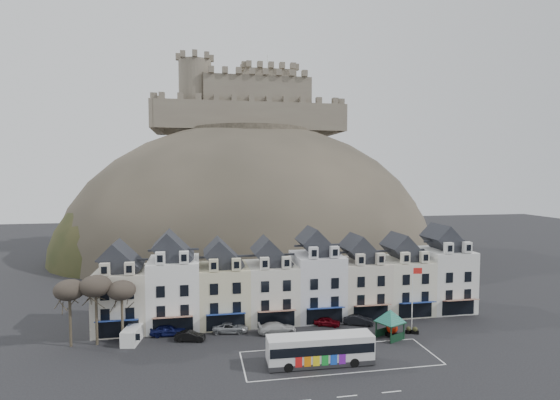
% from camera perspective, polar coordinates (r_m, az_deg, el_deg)
% --- Properties ---
extents(ground, '(300.00, 300.00, 0.00)m').
position_cam_1_polar(ground, '(51.59, 5.99, -20.57)').
color(ground, black).
rests_on(ground, ground).
extents(coach_bay_markings, '(22.00, 7.50, 0.01)m').
position_cam_1_polar(coach_bay_markings, '(53.23, 7.77, -19.79)').
color(coach_bay_markings, silver).
rests_on(coach_bay_markings, ground).
extents(townhouse_terrace, '(54.40, 9.35, 11.80)m').
position_cam_1_polar(townhouse_terrace, '(64.52, 2.01, -10.57)').
color(townhouse_terrace, beige).
rests_on(townhouse_terrace, ground).
extents(castle_hill, '(100.00, 76.00, 68.00)m').
position_cam_1_polar(castle_hill, '(116.87, -3.21, -6.74)').
color(castle_hill, '#322F26').
rests_on(castle_hill, ground).
extents(castle, '(50.20, 22.20, 22.00)m').
position_cam_1_polar(castle, '(123.29, -4.07, 12.51)').
color(castle, '#685C50').
rests_on(castle, ground).
extents(tree_left_far, '(3.61, 3.61, 8.24)m').
position_cam_1_polar(tree_left_far, '(59.37, -25.81, -10.60)').
color(tree_left_far, '#393124').
rests_on(tree_left_far, ground).
extents(tree_left_mid, '(3.78, 3.78, 8.64)m').
position_cam_1_polar(tree_left_mid, '(58.58, -22.94, -10.37)').
color(tree_left_mid, '#393124').
rests_on(tree_left_mid, ground).
extents(tree_left_near, '(3.43, 3.43, 7.84)m').
position_cam_1_polar(tree_left_near, '(58.19, -19.98, -11.09)').
color(tree_left_near, '#393124').
rests_on(tree_left_near, ground).
extents(bus, '(11.80, 3.03, 3.31)m').
position_cam_1_polar(bus, '(50.79, 5.26, -18.72)').
color(bus, '#262628').
rests_on(bus, ground).
extents(bus_shelter, '(5.39, 5.39, 3.76)m').
position_cam_1_polar(bus_shelter, '(58.95, 14.20, -14.47)').
color(bus_shelter, black).
rests_on(bus_shelter, ground).
extents(red_buoy, '(1.59, 1.59, 1.80)m').
position_cam_1_polar(red_buoy, '(60.42, 14.43, -16.03)').
color(red_buoy, black).
rests_on(red_buoy, ground).
extents(flagpole, '(1.29, 0.26, 8.95)m').
position_cam_1_polar(flagpole, '(61.02, 16.99, -11.75)').
color(flagpole, silver).
rests_on(flagpole, ground).
extents(white_van, '(2.44, 4.35, 1.87)m').
position_cam_1_polar(white_van, '(59.71, -18.71, -16.33)').
color(white_van, white).
rests_on(white_van, ground).
extents(planter_west, '(0.99, 0.76, 0.89)m').
position_cam_1_polar(planter_west, '(62.20, 16.45, -15.96)').
color(planter_west, black).
rests_on(planter_west, ground).
extents(planter_east, '(1.03, 0.79, 0.92)m').
position_cam_1_polar(planter_east, '(62.20, 17.22, -15.96)').
color(planter_east, black).
rests_on(planter_east, ground).
extents(car_navy, '(4.73, 2.26, 1.56)m').
position_cam_1_polar(car_navy, '(60.70, -14.38, -16.07)').
color(car_navy, '#0D1141').
rests_on(car_navy, ground).
extents(car_black, '(3.96, 2.10, 1.24)m').
position_cam_1_polar(car_black, '(58.35, -11.66, -17.02)').
color(car_black, black).
rests_on(car_black, ground).
extents(car_silver, '(4.88, 2.85, 1.30)m').
position_cam_1_polar(car_silver, '(60.41, -6.49, -16.21)').
color(car_silver, gray).
rests_on(car_silver, ground).
extents(car_white, '(5.07, 2.14, 1.46)m').
position_cam_1_polar(car_white, '(59.63, -0.39, -16.37)').
color(car_white, '#BABABA').
rests_on(car_white, ground).
extents(car_maroon, '(3.90, 2.81, 1.23)m').
position_cam_1_polar(car_maroon, '(62.69, 6.17, -15.49)').
color(car_maroon, '#57040C').
rests_on(car_maroon, ground).
extents(car_charcoal, '(4.32, 2.96, 1.35)m').
position_cam_1_polar(car_charcoal, '(63.65, 10.20, -15.17)').
color(car_charcoal, black).
rests_on(car_charcoal, ground).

